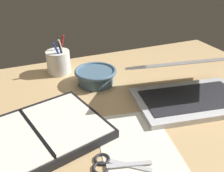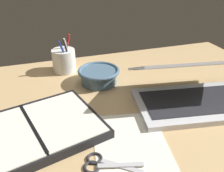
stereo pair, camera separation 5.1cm
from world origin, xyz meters
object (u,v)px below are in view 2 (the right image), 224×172
at_px(laptop, 192,90).
at_px(bowl, 99,75).
at_px(planner, 33,132).
at_px(scissors, 100,163).
at_px(pen_cup, 64,60).

height_order(laptop, bowl, laptop).
xyz_separation_m(planner, scissors, (0.14, -0.15, -0.01)).
distance_m(laptop, planner, 0.49).
bearing_deg(bowl, laptop, -42.29).
relative_size(planner, scissors, 2.97).
height_order(laptop, pen_cup, laptop).
relative_size(bowl, scissors, 1.13).
bearing_deg(planner, scissors, -61.69).
relative_size(pen_cup, planner, 0.37).
xyz_separation_m(pen_cup, planner, (-0.14, -0.38, -0.03)).
xyz_separation_m(laptop, planner, (-0.49, -0.01, -0.03)).
height_order(pen_cup, planner, pen_cup).
bearing_deg(scissors, bowl, 102.21).
height_order(bowl, scissors, bowl).
xyz_separation_m(pen_cup, scissors, (-0.00, -0.53, -0.04)).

